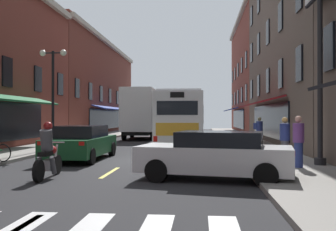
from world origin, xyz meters
name	(u,v)px	position (x,y,z in m)	size (l,w,h in m)	color
ground_plane	(130,161)	(0.00, 0.00, -0.05)	(34.80, 80.00, 0.10)	#28282B
lane_centre_dashes	(129,161)	(0.00, -0.25, 0.00)	(0.14, 73.90, 0.01)	#DBCC4C
sidewalk_right	(275,160)	(5.90, 0.00, 0.07)	(3.00, 80.00, 0.14)	gray
transit_bus	(183,118)	(1.77, 9.57, 1.71)	(2.68, 12.52, 3.26)	silver
box_truck	(141,114)	(-1.93, 14.91, 2.04)	(2.61, 6.92, 4.01)	#B21E19
sedan_near	(215,155)	(3.34, -4.59, 0.71)	(4.58, 2.62, 1.38)	silver
sedan_mid	(81,142)	(-2.07, -0.05, 0.73)	(2.03, 4.73, 1.44)	#144723
sedan_far	(156,127)	(-1.90, 25.45, 0.71)	(1.97, 4.37, 1.36)	#144723
motorcycle_rider	(48,154)	(-1.53, -4.81, 0.71)	(0.62, 2.07, 1.66)	black
pedestrian_near	(259,131)	(6.22, 6.28, 1.01)	(0.52, 0.47, 1.65)	navy
pedestrian_mid	(285,139)	(5.97, -1.46, 0.99)	(0.36, 0.36, 1.65)	#4C4C51
pedestrian_rear	(299,141)	(6.12, -2.78, 1.01)	(0.36, 0.36, 1.70)	navy
street_lamp_twin	(53,94)	(-4.69, 3.43, 2.99)	(1.42, 0.32, 5.13)	black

